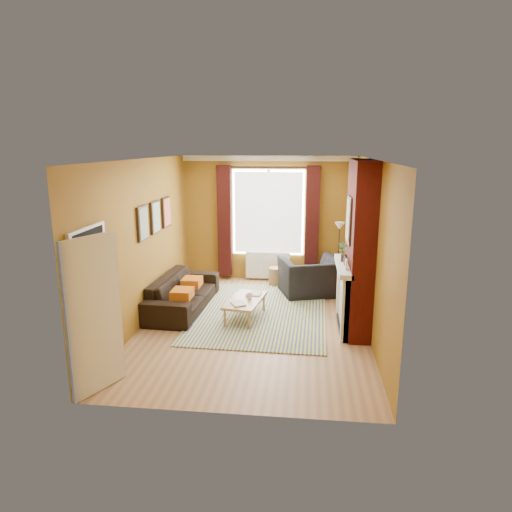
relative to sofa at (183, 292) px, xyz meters
name	(u,v)px	position (x,y,z in m)	size (l,w,h in m)	color
ground	(254,324)	(1.42, -0.60, -0.32)	(5.50, 5.50, 0.00)	olive
room_walls	(293,243)	(2.06, -0.33, 1.07)	(3.82, 5.54, 2.83)	#8A601A
striped_rug	(261,312)	(1.48, -0.08, -0.31)	(2.46, 3.35, 0.02)	navy
sofa	(183,292)	(0.00, 0.00, 0.00)	(2.18, 0.85, 0.64)	black
armchair	(310,277)	(2.38, 1.10, 0.07)	(1.18, 1.03, 0.77)	black
coffee_table	(245,301)	(1.23, -0.37, 0.00)	(0.70, 1.16, 0.36)	tan
wicker_stool	(276,276)	(1.63, 1.71, -0.12)	(0.36, 0.36, 0.39)	olive
floor_lamp	(339,236)	(2.97, 1.64, 0.82)	(0.25, 0.25, 1.44)	black
book_a	(232,304)	(1.05, -0.71, 0.06)	(0.21, 0.29, 0.03)	#999999
book_b	(250,293)	(1.28, -0.06, 0.05)	(0.21, 0.28, 0.02)	#999999
mug	(250,296)	(1.31, -0.37, 0.10)	(0.11, 0.11, 0.10)	#999999
tv_remote	(247,296)	(1.24, -0.22, 0.05)	(0.09, 0.16, 0.02)	#262629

